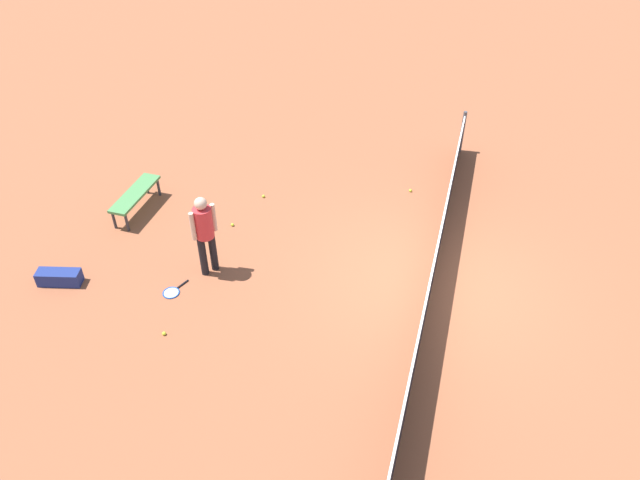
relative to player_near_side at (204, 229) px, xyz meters
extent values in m
plane|color=#9E5638|center=(-0.81, 4.13, -1.01)|extent=(40.00, 40.00, 0.00)
cylinder|color=#4C4C51|center=(-5.81, 4.13, -0.47)|extent=(0.09, 0.09, 1.07)
cube|color=black|center=(-0.81, 4.13, -0.55)|extent=(10.00, 0.02, 0.91)
cube|color=white|center=(-0.81, 4.13, -0.07)|extent=(10.00, 0.04, 0.06)
cylinder|color=black|center=(-0.09, 0.06, -0.58)|extent=(0.20, 0.20, 0.85)
cylinder|color=black|center=(0.09, -0.06, -0.58)|extent=(0.20, 0.20, 0.85)
cylinder|color=red|center=(0.00, 0.00, 0.15)|extent=(0.47, 0.47, 0.62)
cylinder|color=beige|center=(-0.18, 0.12, 0.17)|extent=(0.13, 0.13, 0.58)
cylinder|color=beige|center=(0.18, -0.12, 0.17)|extent=(0.13, 0.13, 0.58)
sphere|color=beige|center=(0.00, 0.00, 0.58)|extent=(0.32, 0.32, 0.23)
torus|color=blue|center=(0.77, -0.45, -1.00)|extent=(0.41, 0.41, 0.02)
cylinder|color=silver|center=(0.77, -0.45, -1.00)|extent=(0.35, 0.35, 0.00)
cylinder|color=black|center=(0.50, -0.34, -0.99)|extent=(0.27, 0.13, 0.03)
sphere|color=#C6E033|center=(-3.70, 3.25, -0.98)|extent=(0.07, 0.07, 0.07)
sphere|color=#C6E033|center=(-1.43, -0.13, -0.98)|extent=(0.07, 0.07, 0.07)
sphere|color=#C6E033|center=(1.73, -0.10, -0.98)|extent=(0.07, 0.07, 0.07)
sphere|color=#C6E033|center=(-2.58, 0.14, -0.98)|extent=(0.07, 0.07, 0.07)
cube|color=#4C8C4C|center=(-1.37, -2.29, -0.56)|extent=(1.51, 0.43, 0.06)
cylinder|color=#333338|center=(-2.04, -2.42, -0.80)|extent=(0.06, 0.06, 0.42)
cylinder|color=#333338|center=(-0.70, -2.45, -0.80)|extent=(0.06, 0.06, 0.42)
cylinder|color=#333338|center=(-2.04, -2.12, -0.80)|extent=(0.06, 0.06, 0.42)
cylinder|color=#333338|center=(-0.70, -2.15, -0.80)|extent=(0.06, 0.06, 0.42)
cube|color=navy|center=(1.08, -2.56, -0.87)|extent=(0.46, 0.84, 0.28)
cylinder|color=black|center=(1.16, -2.90, -0.87)|extent=(0.28, 0.16, 0.27)
camera|label=1|loc=(7.83, 4.40, 6.83)|focal=34.34mm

